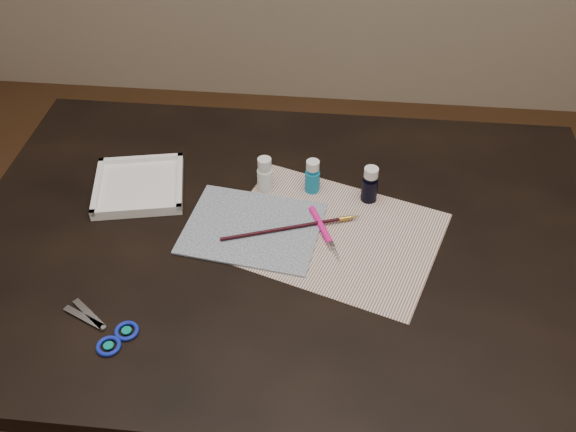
# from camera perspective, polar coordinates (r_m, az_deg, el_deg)

# --- Properties ---
(ground) EXTENTS (3.50, 3.50, 0.02)m
(ground) POSITION_cam_1_polar(r_m,az_deg,el_deg) (1.89, 0.00, -18.62)
(ground) COLOR #422614
(ground) RESTS_ON ground
(table) EXTENTS (1.30, 0.90, 0.75)m
(table) POSITION_cam_1_polar(r_m,az_deg,el_deg) (1.56, 0.00, -11.67)
(table) COLOR black
(table) RESTS_ON ground
(paper) EXTENTS (0.49, 0.43, 0.00)m
(paper) POSITION_cam_1_polar(r_m,az_deg,el_deg) (1.29, 3.87, -1.62)
(paper) COLOR white
(paper) RESTS_ON table
(canvas) EXTENTS (0.29, 0.25, 0.00)m
(canvas) POSITION_cam_1_polar(r_m,az_deg,el_deg) (1.29, -3.18, -1.06)
(canvas) COLOR #16283E
(canvas) RESTS_ON paper
(paint_bottle_white) EXTENTS (0.04, 0.04, 0.08)m
(paint_bottle_white) POSITION_cam_1_polar(r_m,az_deg,el_deg) (1.36, -2.07, 3.71)
(paint_bottle_white) COLOR white
(paint_bottle_white) RESTS_ON table
(paint_bottle_cyan) EXTENTS (0.03, 0.03, 0.08)m
(paint_bottle_cyan) POSITION_cam_1_polar(r_m,az_deg,el_deg) (1.36, 2.19, 3.56)
(paint_bottle_cyan) COLOR #1483AD
(paint_bottle_cyan) RESTS_ON table
(paint_bottle_navy) EXTENTS (0.04, 0.04, 0.08)m
(paint_bottle_navy) POSITION_cam_1_polar(r_m,az_deg,el_deg) (1.35, 7.29, 2.81)
(paint_bottle_navy) COLOR black
(paint_bottle_navy) RESTS_ON table
(paintbrush) EXTENTS (0.28, 0.11, 0.01)m
(paintbrush) POSITION_cam_1_polar(r_m,az_deg,el_deg) (1.28, 0.40, -1.00)
(paintbrush) COLOR black
(paintbrush) RESTS_ON canvas
(craft_knife) EXTENTS (0.08, 0.15, 0.01)m
(craft_knife) POSITION_cam_1_polar(r_m,az_deg,el_deg) (1.28, 3.34, -1.57)
(craft_knife) COLOR #FF158F
(craft_knife) RESTS_ON paper
(scissors) EXTENTS (0.18, 0.14, 0.01)m
(scissors) POSITION_cam_1_polar(r_m,az_deg,el_deg) (1.17, -16.77, -9.34)
(scissors) COLOR silver
(scissors) RESTS_ON table
(palette_tray) EXTENTS (0.22, 0.22, 0.02)m
(palette_tray) POSITION_cam_1_polar(r_m,az_deg,el_deg) (1.42, -13.10, 2.68)
(palette_tray) COLOR white
(palette_tray) RESTS_ON table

